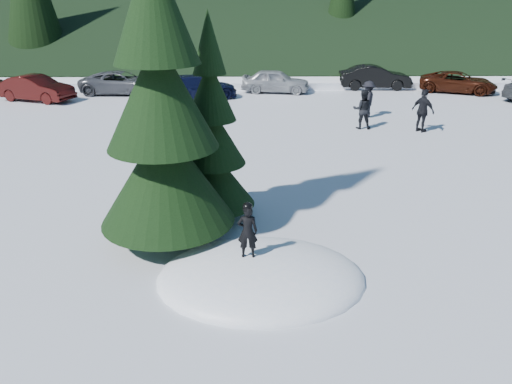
{
  "coord_description": "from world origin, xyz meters",
  "views": [
    {
      "loc": [
        -0.25,
        -9.23,
        5.73
      ],
      "look_at": [
        -0.07,
        2.27,
        1.1
      ],
      "focal_mm": 35.0,
      "sensor_mm": 36.0,
      "label": 1
    }
  ],
  "objects_px": {
    "spruce_short": "(212,143)",
    "car_2": "(121,83)",
    "car_5": "(375,77)",
    "car_6": "(458,82)",
    "spruce_tall": "(161,108)",
    "adult_2": "(368,99)",
    "child_skier": "(248,232)",
    "car_1": "(36,88)",
    "car_3": "(196,87)",
    "car_4": "(276,81)",
    "adult_1": "(423,111)",
    "adult_0": "(362,109)"
  },
  "relations": [
    {
      "from": "spruce_short",
      "to": "car_4",
      "type": "bearing_deg",
      "value": 81.78
    },
    {
      "from": "spruce_tall",
      "to": "child_skier",
      "type": "height_order",
      "value": "spruce_tall"
    },
    {
      "from": "adult_0",
      "to": "car_2",
      "type": "relative_size",
      "value": 0.36
    },
    {
      "from": "car_3",
      "to": "car_5",
      "type": "distance_m",
      "value": 11.38
    },
    {
      "from": "spruce_tall",
      "to": "adult_1",
      "type": "xyz_separation_m",
      "value": [
        9.52,
        10.2,
        -2.39
      ]
    },
    {
      "from": "car_5",
      "to": "car_1",
      "type": "bearing_deg",
      "value": 101.11
    },
    {
      "from": "car_1",
      "to": "car_2",
      "type": "bearing_deg",
      "value": -44.63
    },
    {
      "from": "adult_0",
      "to": "car_2",
      "type": "height_order",
      "value": "adult_0"
    },
    {
      "from": "spruce_tall",
      "to": "adult_0",
      "type": "xyz_separation_m",
      "value": [
        7.02,
        10.8,
        -2.45
      ]
    },
    {
      "from": "spruce_short",
      "to": "car_5",
      "type": "distance_m",
      "value": 21.21
    },
    {
      "from": "child_skier",
      "to": "car_1",
      "type": "height_order",
      "value": "child_skier"
    },
    {
      "from": "car_1",
      "to": "car_2",
      "type": "relative_size",
      "value": 0.89
    },
    {
      "from": "car_6",
      "to": "adult_2",
      "type": "bearing_deg",
      "value": 155.58
    },
    {
      "from": "spruce_short",
      "to": "adult_2",
      "type": "height_order",
      "value": "spruce_short"
    },
    {
      "from": "adult_2",
      "to": "car_1",
      "type": "height_order",
      "value": "adult_2"
    },
    {
      "from": "adult_2",
      "to": "car_1",
      "type": "relative_size",
      "value": 0.41
    },
    {
      "from": "adult_2",
      "to": "car_5",
      "type": "distance_m",
      "value": 7.89
    },
    {
      "from": "car_1",
      "to": "child_skier",
      "type": "bearing_deg",
      "value": -127.84
    },
    {
      "from": "adult_1",
      "to": "car_1",
      "type": "relative_size",
      "value": 0.43
    },
    {
      "from": "spruce_tall",
      "to": "adult_2",
      "type": "bearing_deg",
      "value": 59.17
    },
    {
      "from": "spruce_tall",
      "to": "car_4",
      "type": "relative_size",
      "value": 2.11
    },
    {
      "from": "spruce_short",
      "to": "car_2",
      "type": "relative_size",
      "value": 1.11
    },
    {
      "from": "car_5",
      "to": "car_6",
      "type": "xyz_separation_m",
      "value": [
        4.78,
        -1.26,
        -0.11
      ]
    },
    {
      "from": "spruce_short",
      "to": "car_4",
      "type": "height_order",
      "value": "spruce_short"
    },
    {
      "from": "car_1",
      "to": "car_3",
      "type": "xyz_separation_m",
      "value": [
        8.89,
        0.3,
        -0.02
      ]
    },
    {
      "from": "child_skier",
      "to": "car_4",
      "type": "bearing_deg",
      "value": -93.2
    },
    {
      "from": "car_3",
      "to": "child_skier",
      "type": "bearing_deg",
      "value": 167.34
    },
    {
      "from": "car_6",
      "to": "spruce_tall",
      "type": "bearing_deg",
      "value": 165.97
    },
    {
      "from": "car_4",
      "to": "car_5",
      "type": "bearing_deg",
      "value": -71.09
    },
    {
      "from": "car_2",
      "to": "car_5",
      "type": "distance_m",
      "value": 15.62
    },
    {
      "from": "car_3",
      "to": "car_4",
      "type": "distance_m",
      "value": 5.04
    },
    {
      "from": "spruce_short",
      "to": "adult_0",
      "type": "xyz_separation_m",
      "value": [
        6.02,
        9.4,
        -1.23
      ]
    },
    {
      "from": "adult_1",
      "to": "adult_0",
      "type": "bearing_deg",
      "value": 39.42
    },
    {
      "from": "spruce_tall",
      "to": "car_2",
      "type": "relative_size",
      "value": 1.78
    },
    {
      "from": "adult_0",
      "to": "child_skier",
      "type": "bearing_deg",
      "value": 74.17
    },
    {
      "from": "adult_1",
      "to": "car_4",
      "type": "bearing_deg",
      "value": -4.46
    },
    {
      "from": "car_4",
      "to": "car_6",
      "type": "bearing_deg",
      "value": -81.93
    },
    {
      "from": "adult_2",
      "to": "car_4",
      "type": "distance_m",
      "value": 7.68
    },
    {
      "from": "child_skier",
      "to": "car_4",
      "type": "distance_m",
      "value": 21.19
    },
    {
      "from": "car_3",
      "to": "car_2",
      "type": "bearing_deg",
      "value": 48.17
    },
    {
      "from": "adult_2",
      "to": "car_5",
      "type": "height_order",
      "value": "adult_2"
    },
    {
      "from": "spruce_tall",
      "to": "adult_0",
      "type": "bearing_deg",
      "value": 56.99
    },
    {
      "from": "child_skier",
      "to": "car_6",
      "type": "bearing_deg",
      "value": -119.96
    },
    {
      "from": "child_skier",
      "to": "adult_0",
      "type": "xyz_separation_m",
      "value": [
        5.1,
        12.46,
        -0.2
      ]
    },
    {
      "from": "car_1",
      "to": "car_3",
      "type": "bearing_deg",
      "value": -68.05
    },
    {
      "from": "adult_2",
      "to": "car_3",
      "type": "xyz_separation_m",
      "value": [
        -8.78,
        4.46,
        -0.19
      ]
    },
    {
      "from": "adult_0",
      "to": "car_6",
      "type": "bearing_deg",
      "value": -125.58
    },
    {
      "from": "adult_1",
      "to": "car_6",
      "type": "distance_m",
      "value": 10.5
    },
    {
      "from": "spruce_short",
      "to": "adult_1",
      "type": "relative_size",
      "value": 2.9
    },
    {
      "from": "spruce_tall",
      "to": "car_2",
      "type": "height_order",
      "value": "spruce_tall"
    }
  ]
}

